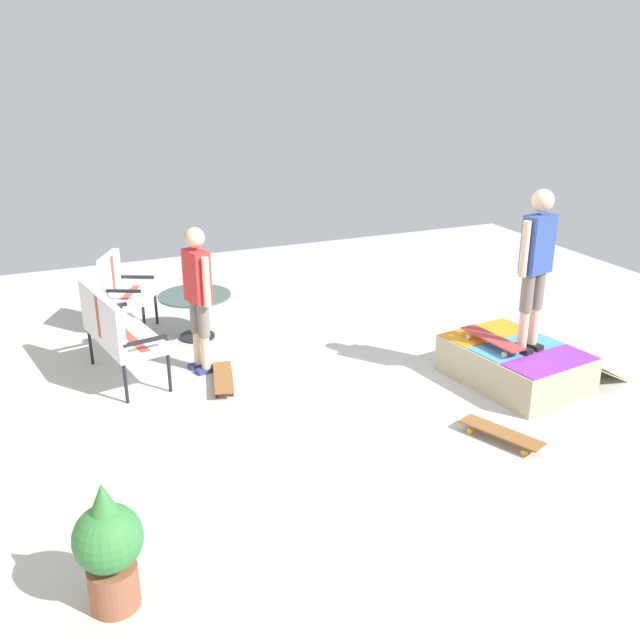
{
  "coord_description": "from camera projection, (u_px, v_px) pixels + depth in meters",
  "views": [
    {
      "loc": [
        -6.05,
        3.16,
        3.33
      ],
      "look_at": [
        0.36,
        0.42,
        0.7
      ],
      "focal_mm": 39.26,
      "sensor_mm": 36.0,
      "label": 1
    }
  ],
  "objects": [
    {
      "name": "ground_plane",
      "position": [
        368.0,
        390.0,
        7.56
      ],
      "size": [
        12.0,
        12.0,
        0.1
      ],
      "primitive_type": "cube",
      "color": "beige"
    },
    {
      "name": "skate_ramp",
      "position": [
        516.0,
        363.0,
        7.58
      ],
      "size": [
        1.61,
        1.78,
        0.43
      ],
      "color": "tan",
      "rests_on": "ground_plane"
    },
    {
      "name": "patio_bench",
      "position": [
        115.0,
        328.0,
        7.48
      ],
      "size": [
        1.33,
        0.77,
        1.02
      ],
      "color": "black",
      "rests_on": "ground_plane"
    },
    {
      "name": "patio_chair_near_house",
      "position": [
        121.0,
        286.0,
        8.86
      ],
      "size": [
        0.8,
        0.77,
        1.02
      ],
      "color": "black",
      "rests_on": "ground_plane"
    },
    {
      "name": "patio_table",
      "position": [
        195.0,
        307.0,
        8.71
      ],
      "size": [
        0.9,
        0.9,
        0.57
      ],
      "color": "black",
      "rests_on": "ground_plane"
    },
    {
      "name": "person_watching",
      "position": [
        198.0,
        290.0,
        7.61
      ],
      "size": [
        0.47,
        0.3,
        1.65
      ],
      "color": "navy",
      "rests_on": "ground_plane"
    },
    {
      "name": "person_skater",
      "position": [
        536.0,
        259.0,
        7.05
      ],
      "size": [
        0.3,
        0.47,
        1.7
      ],
      "color": "black",
      "rests_on": "skate_ramp"
    },
    {
      "name": "skateboard_by_bench",
      "position": [
        223.0,
        378.0,
        7.54
      ],
      "size": [
        0.82,
        0.38,
        0.1
      ],
      "color": "brown",
      "rests_on": "ground_plane"
    },
    {
      "name": "skateboard_spare",
      "position": [
        501.0,
        433.0,
        6.43
      ],
      "size": [
        0.82,
        0.49,
        0.1
      ],
      "color": "brown",
      "rests_on": "ground_plane"
    },
    {
      "name": "skateboard_on_ramp",
      "position": [
        492.0,
        339.0,
        7.45
      ],
      "size": [
        0.82,
        0.28,
        0.1
      ],
      "color": "#B23838",
      "rests_on": "skate_ramp"
    },
    {
      "name": "potted_plant",
      "position": [
        109.0,
        545.0,
        4.37
      ],
      "size": [
        0.44,
        0.44,
        0.92
      ],
      "color": "brown",
      "rests_on": "ground_plane"
    }
  ]
}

